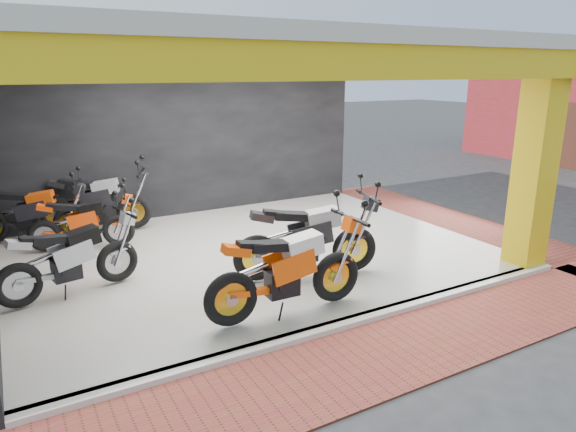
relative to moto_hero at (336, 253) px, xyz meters
name	(u,v)px	position (x,y,z in m)	size (l,w,h in m)	color
ground	(311,297)	(-0.08, 0.50, -0.83)	(80.00, 80.00, 0.00)	#2D2D30
showroom_floor	(252,253)	(-0.08, 2.50, -0.78)	(8.00, 6.00, 0.10)	silver
showroom_ceiling	(248,45)	(-0.08, 2.50, 2.77)	(8.40, 6.40, 0.20)	beige
back_wall	(190,139)	(-0.08, 5.60, 0.92)	(8.20, 0.20, 3.50)	black
corner_column	(535,165)	(3.67, -0.25, 0.92)	(0.50, 0.50, 3.50)	gold
header_beam_front	(361,62)	(-0.08, -0.50, 2.47)	(8.40, 0.30, 0.40)	gold
header_beam_right	(430,66)	(3.92, 2.50, 2.47)	(0.30, 6.40, 0.40)	gold
floor_kerb	(352,322)	(-0.08, -0.52, -0.78)	(8.00, 0.20, 0.10)	silver
paver_front	(392,352)	(-0.08, -1.30, -0.81)	(9.00, 1.40, 0.03)	brown
paver_right	(445,219)	(4.72, 2.50, -0.81)	(1.40, 7.00, 0.03)	brown
moto_hero	(336,253)	(0.00, 0.00, 0.00)	(2.38, 0.88, 1.45)	#FF540A
moto_row_a	(355,228)	(0.89, 0.78, 0.01)	(2.42, 0.90, 1.48)	black
moto_row_b	(116,242)	(-2.47, 2.20, -0.08)	(2.13, 0.79, 1.30)	#B5B8BE
moto_row_c	(69,207)	(-2.79, 4.74, -0.07)	(2.14, 0.79, 1.31)	black
moto_row_d	(117,216)	(-2.09, 3.90, -0.14)	(1.92, 0.71, 1.17)	#FF460A
moto_row_e	(133,196)	(-1.59, 4.83, -0.02)	(2.31, 0.85, 1.41)	black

